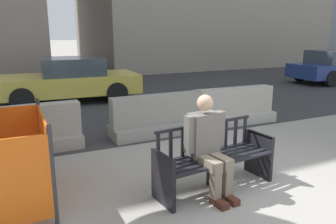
{
  "coord_description": "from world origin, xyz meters",
  "views": [
    {
      "loc": [
        -3.09,
        -2.92,
        2.08
      ],
      "look_at": [
        -0.75,
        2.03,
        0.75
      ],
      "focal_mm": 35.0,
      "sensor_mm": 36.0,
      "label": 1
    }
  ],
  "objects_px": {
    "seated_person": "(208,143)",
    "car_taxi_near": "(69,80)",
    "jersey_barrier_centre": "(158,118)",
    "jersey_barrier_right": "(234,109)",
    "street_bench": "(214,161)",
    "jersey_barrier_left": "(23,134)"
  },
  "relations": [
    {
      "from": "jersey_barrier_left",
      "to": "car_taxi_near",
      "type": "bearing_deg",
      "value": 70.91
    },
    {
      "from": "seated_person",
      "to": "car_taxi_near",
      "type": "height_order",
      "value": "car_taxi_near"
    },
    {
      "from": "seated_person",
      "to": "jersey_barrier_left",
      "type": "xyz_separation_m",
      "value": [
        -2.13,
        2.7,
        -0.35
      ]
    },
    {
      "from": "jersey_barrier_right",
      "to": "car_taxi_near",
      "type": "xyz_separation_m",
      "value": [
        -3.07,
        4.26,
        0.32
      ]
    },
    {
      "from": "jersey_barrier_centre",
      "to": "jersey_barrier_right",
      "type": "relative_size",
      "value": 1.0
    },
    {
      "from": "seated_person",
      "to": "car_taxi_near",
      "type": "relative_size",
      "value": 0.3
    },
    {
      "from": "jersey_barrier_centre",
      "to": "car_taxi_near",
      "type": "distance_m",
      "value": 4.46
    },
    {
      "from": "jersey_barrier_left",
      "to": "jersey_barrier_right",
      "type": "bearing_deg",
      "value": 0.17
    },
    {
      "from": "jersey_barrier_centre",
      "to": "jersey_barrier_left",
      "type": "relative_size",
      "value": 1.0
    },
    {
      "from": "jersey_barrier_left",
      "to": "jersey_barrier_right",
      "type": "distance_m",
      "value": 4.55
    },
    {
      "from": "street_bench",
      "to": "jersey_barrier_centre",
      "type": "bearing_deg",
      "value": 83.52
    },
    {
      "from": "seated_person",
      "to": "jersey_barrier_right",
      "type": "height_order",
      "value": "seated_person"
    },
    {
      "from": "street_bench",
      "to": "jersey_barrier_right",
      "type": "xyz_separation_m",
      "value": [
        2.26,
        2.64,
        -0.06
      ]
    },
    {
      "from": "seated_person",
      "to": "jersey_barrier_centre",
      "type": "height_order",
      "value": "seated_person"
    },
    {
      "from": "seated_person",
      "to": "jersey_barrier_right",
      "type": "relative_size",
      "value": 0.65
    },
    {
      "from": "seated_person",
      "to": "jersey_barrier_centre",
      "type": "distance_m",
      "value": 2.72
    },
    {
      "from": "seated_person",
      "to": "car_taxi_near",
      "type": "bearing_deg",
      "value": 95.34
    },
    {
      "from": "seated_person",
      "to": "car_taxi_near",
      "type": "distance_m",
      "value": 7.01
    },
    {
      "from": "jersey_barrier_centre",
      "to": "jersey_barrier_right",
      "type": "height_order",
      "value": "same"
    },
    {
      "from": "street_bench",
      "to": "jersey_barrier_centre",
      "type": "height_order",
      "value": "street_bench"
    },
    {
      "from": "jersey_barrier_right",
      "to": "car_taxi_near",
      "type": "height_order",
      "value": "car_taxi_near"
    },
    {
      "from": "jersey_barrier_centre",
      "to": "car_taxi_near",
      "type": "xyz_separation_m",
      "value": [
        -1.11,
        4.31,
        0.32
      ]
    }
  ]
}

